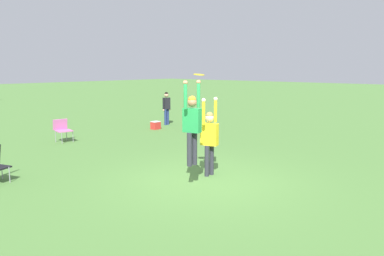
{
  "coord_description": "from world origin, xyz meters",
  "views": [
    {
      "loc": [
        -6.89,
        -5.69,
        2.8
      ],
      "look_at": [
        0.02,
        0.37,
        1.3
      ],
      "focal_mm": 35.0,
      "sensor_mm": 36.0,
      "label": 1
    }
  ],
  "objects_px": {
    "person_defending": "(209,135)",
    "person_jumping": "(192,121)",
    "camping_chair_3": "(193,119)",
    "frisbee": "(199,75)",
    "camping_chair_1": "(62,128)",
    "person_spectator_near": "(167,106)",
    "cooler_box": "(156,125)"
  },
  "relations": [
    {
      "from": "person_jumping",
      "to": "cooler_box",
      "type": "xyz_separation_m",
      "value": [
        5.17,
        6.75,
        -1.39
      ]
    },
    {
      "from": "person_jumping",
      "to": "person_spectator_near",
      "type": "relative_size",
      "value": 1.24
    },
    {
      "from": "person_defending",
      "to": "cooler_box",
      "type": "xyz_separation_m",
      "value": [
        4.16,
        6.46,
        -0.89
      ]
    },
    {
      "from": "person_spectator_near",
      "to": "camping_chair_3",
      "type": "bearing_deg",
      "value": -56.11
    },
    {
      "from": "person_defending",
      "to": "cooler_box",
      "type": "relative_size",
      "value": 5.43
    },
    {
      "from": "frisbee",
      "to": "camping_chair_3",
      "type": "distance_m",
      "value": 8.13
    },
    {
      "from": "camping_chair_1",
      "to": "person_spectator_near",
      "type": "bearing_deg",
      "value": -168.15
    },
    {
      "from": "person_defending",
      "to": "camping_chair_1",
      "type": "distance_m",
      "value": 6.96
    },
    {
      "from": "person_defending",
      "to": "camping_chair_3",
      "type": "bearing_deg",
      "value": 118.55
    },
    {
      "from": "camping_chair_3",
      "to": "frisbee",
      "type": "bearing_deg",
      "value": 8.66
    },
    {
      "from": "person_spectator_near",
      "to": "frisbee",
      "type": "bearing_deg",
      "value": -90.39
    },
    {
      "from": "cooler_box",
      "to": "person_spectator_near",
      "type": "bearing_deg",
      "value": 23.63
    },
    {
      "from": "cooler_box",
      "to": "camping_chair_1",
      "type": "bearing_deg",
      "value": 173.64
    },
    {
      "from": "frisbee",
      "to": "person_spectator_near",
      "type": "relative_size",
      "value": 0.17
    },
    {
      "from": "camping_chair_1",
      "to": "person_spectator_near",
      "type": "distance_m",
      "value": 5.63
    },
    {
      "from": "person_defending",
      "to": "frisbee",
      "type": "bearing_deg",
      "value": -94.45
    },
    {
      "from": "person_jumping",
      "to": "camping_chair_1",
      "type": "relative_size",
      "value": 2.32
    },
    {
      "from": "person_defending",
      "to": "camping_chair_3",
      "type": "xyz_separation_m",
      "value": [
        5.24,
        5.16,
        -0.61
      ]
    },
    {
      "from": "person_defending",
      "to": "cooler_box",
      "type": "bearing_deg",
      "value": 131.19
    },
    {
      "from": "frisbee",
      "to": "person_spectator_near",
      "type": "height_order",
      "value": "frisbee"
    },
    {
      "from": "person_defending",
      "to": "camping_chair_3",
      "type": "distance_m",
      "value": 7.38
    },
    {
      "from": "person_defending",
      "to": "camping_chair_1",
      "type": "relative_size",
      "value": 2.37
    },
    {
      "from": "person_jumping",
      "to": "person_defending",
      "type": "height_order",
      "value": "person_jumping"
    },
    {
      "from": "person_jumping",
      "to": "person_spectator_near",
      "type": "distance_m",
      "value": 9.75
    },
    {
      "from": "camping_chair_1",
      "to": "person_spectator_near",
      "type": "relative_size",
      "value": 0.53
    },
    {
      "from": "camping_chair_3",
      "to": "person_defending",
      "type": "bearing_deg",
      "value": 10.94
    },
    {
      "from": "frisbee",
      "to": "cooler_box",
      "type": "distance_m",
      "value": 8.45
    },
    {
      "from": "person_jumping",
      "to": "frisbee",
      "type": "bearing_deg",
      "value": -84.7
    },
    {
      "from": "person_jumping",
      "to": "camping_chair_3",
      "type": "height_order",
      "value": "person_jumping"
    },
    {
      "from": "person_spectator_near",
      "to": "person_defending",
      "type": "bearing_deg",
      "value": -88.09
    },
    {
      "from": "person_defending",
      "to": "frisbee",
      "type": "xyz_separation_m",
      "value": [
        -0.56,
        -0.11,
        1.55
      ]
    },
    {
      "from": "person_defending",
      "to": "person_jumping",
      "type": "bearing_deg",
      "value": -90.0
    }
  ]
}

